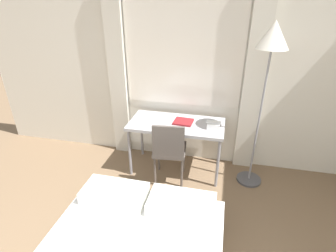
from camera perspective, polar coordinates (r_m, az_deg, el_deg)
wall_back_with_window at (r=3.52m, az=2.50°, el=12.70°), size 5.67×0.13×2.70m
desk at (r=3.41m, az=1.87°, el=-0.20°), size 1.22×0.60×0.72m
desk_chair at (r=3.26m, az=0.28°, el=-4.89°), size 0.44×0.44×0.87m
standing_lamp at (r=3.02m, az=21.46°, el=14.63°), size 0.33×0.33×1.99m
telephone at (r=3.28m, az=9.87°, el=0.19°), size 0.18×0.13×0.10m
book at (r=3.39m, az=3.35°, el=0.95°), size 0.26×0.24×0.02m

